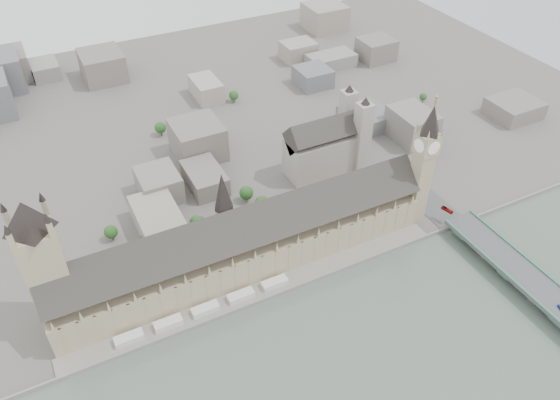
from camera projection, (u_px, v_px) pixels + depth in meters
name	position (u px, v px, depth m)	size (l,w,h in m)	color
ground	(257.00, 285.00, 373.60)	(900.00, 900.00, 0.00)	#595651
embankment_wall	(266.00, 298.00, 362.29)	(600.00, 1.50, 3.00)	gray
river_terrace	(262.00, 291.00, 367.78)	(270.00, 15.00, 2.00)	gray
terrace_tents	(205.00, 309.00, 352.21)	(118.00, 7.00, 4.00)	silver
palace_of_westminster	(244.00, 243.00, 372.83)	(265.00, 40.73, 55.44)	tan
elizabeth_tower	(424.00, 157.00, 390.74)	(17.00, 17.00, 107.50)	tan
victoria_tower	(44.00, 262.00, 313.86)	(30.00, 30.00, 100.00)	tan
central_tower	(224.00, 202.00, 351.40)	(13.00, 13.00, 48.00)	gray
westminster_bridge	(530.00, 285.00, 366.72)	(25.00, 325.00, 10.25)	#474749
westminster_abbey	(327.00, 145.00, 462.21)	(68.00, 36.00, 64.00)	gray
city_skyline_inland	(150.00, 103.00, 530.75)	(720.00, 360.00, 38.00)	gray
park_trees	(211.00, 229.00, 406.78)	(110.00, 30.00, 15.00)	#1F4016
red_bus_north	(447.00, 210.00, 417.29)	(2.27, 9.69, 2.70)	#A01612
car_blue	(560.00, 308.00, 344.12)	(1.92, 4.77, 1.63)	#18299D
car_approach	(410.00, 167.00, 461.26)	(2.21, 5.42, 1.57)	gray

